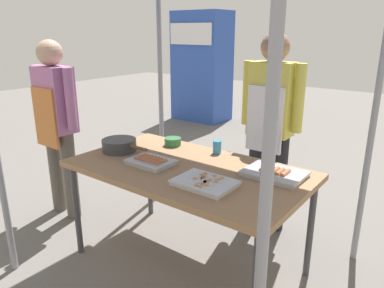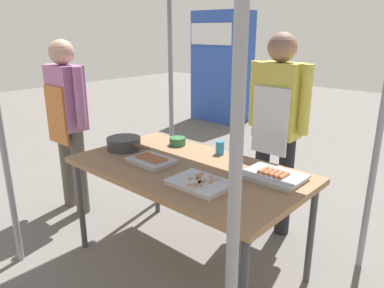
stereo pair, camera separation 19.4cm
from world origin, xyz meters
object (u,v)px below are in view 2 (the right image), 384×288
(tray_grilled_sausages, at_px, (151,160))
(tray_pork_links, at_px, (273,176))
(condiment_bowl, at_px, (177,141))
(tray_meat_skewers, at_px, (200,183))
(drink_cup_near_edge, at_px, (219,148))
(customer_nearby, at_px, (67,114))
(neighbor_stall_left, at_px, (222,67))
(cooking_wok, at_px, (124,143))
(vendor_woman, at_px, (277,119))
(stall_table, at_px, (187,174))

(tray_grilled_sausages, height_order, tray_pork_links, tray_pork_links)
(condiment_bowl, bearing_deg, tray_meat_skewers, -36.57)
(tray_pork_links, xyz_separation_m, drink_cup_near_edge, (-0.54, 0.15, 0.03))
(customer_nearby, bearing_deg, neighbor_stall_left, 107.62)
(tray_grilled_sausages, bearing_deg, cooking_wok, 169.94)
(tray_grilled_sausages, bearing_deg, tray_meat_skewers, -7.72)
(condiment_bowl, distance_m, vendor_woman, 0.81)
(stall_table, relative_size, vendor_woman, 0.99)
(cooking_wok, bearing_deg, customer_nearby, -177.34)
(stall_table, relative_size, condiment_bowl, 12.13)
(stall_table, bearing_deg, tray_meat_skewers, -33.67)
(condiment_bowl, bearing_deg, vendor_woman, 42.32)
(tray_grilled_sausages, xyz_separation_m, cooking_wok, (-0.39, 0.07, 0.03))
(tray_meat_skewers, relative_size, vendor_woman, 0.22)
(drink_cup_near_edge, height_order, customer_nearby, customer_nearby)
(condiment_bowl, distance_m, customer_nearby, 1.06)
(tray_pork_links, distance_m, cooking_wok, 1.18)
(stall_table, bearing_deg, vendor_woman, 77.19)
(cooking_wok, relative_size, drink_cup_near_edge, 4.30)
(tray_pork_links, bearing_deg, drink_cup_near_edge, 164.13)
(stall_table, bearing_deg, tray_pork_links, 20.88)
(tray_meat_skewers, height_order, cooking_wok, cooking_wok)
(stall_table, bearing_deg, condiment_bowl, 141.54)
(tray_grilled_sausages, xyz_separation_m, tray_meat_skewers, (0.50, -0.07, -0.00))
(tray_pork_links, distance_m, condiment_bowl, 0.93)
(cooking_wok, xyz_separation_m, drink_cup_near_edge, (0.62, 0.40, -0.00))
(customer_nearby, bearing_deg, tray_meat_skewers, -3.57)
(tray_grilled_sausages, height_order, drink_cup_near_edge, drink_cup_near_edge)
(tray_meat_skewers, distance_m, drink_cup_near_edge, 0.61)
(tray_meat_skewers, relative_size, neighbor_stall_left, 0.18)
(stall_table, distance_m, drink_cup_near_edge, 0.37)
(drink_cup_near_edge, bearing_deg, cooking_wok, -146.92)
(drink_cup_near_edge, bearing_deg, tray_grilled_sausages, -115.86)
(cooking_wok, relative_size, neighbor_stall_left, 0.21)
(cooking_wok, bearing_deg, drink_cup_near_edge, 33.08)
(tray_meat_skewers, xyz_separation_m, vendor_woman, (-0.08, 1.02, 0.19))
(drink_cup_near_edge, bearing_deg, stall_table, -89.23)
(condiment_bowl, bearing_deg, tray_grilled_sausages, -69.56)
(condiment_bowl, bearing_deg, drink_cup_near_edge, 7.21)
(tray_pork_links, xyz_separation_m, neighbor_stall_left, (-3.12, 3.55, 0.21))
(tray_meat_skewers, bearing_deg, stall_table, 146.33)
(stall_table, height_order, tray_grilled_sausages, tray_grilled_sausages)
(tray_grilled_sausages, distance_m, neighbor_stall_left, 4.53)
(tray_meat_skewers, xyz_separation_m, neighbor_stall_left, (-2.86, 3.93, 0.22))
(neighbor_stall_left, bearing_deg, cooking_wok, -62.63)
(tray_pork_links, distance_m, drink_cup_near_edge, 0.56)
(cooking_wok, distance_m, condiment_bowl, 0.42)
(tray_grilled_sausages, bearing_deg, tray_pork_links, 22.37)
(tray_pork_links, height_order, condiment_bowl, condiment_bowl)
(tray_grilled_sausages, distance_m, cooking_wok, 0.40)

